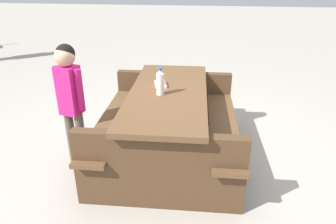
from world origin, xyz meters
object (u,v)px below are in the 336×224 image
(child_in_coat, at_px, (70,91))
(picnic_table, at_px, (168,119))
(hotdog_tray, at_px, (161,83))
(soda_bottle, at_px, (160,82))

(child_in_coat, bearing_deg, picnic_table, -77.32)
(hotdog_tray, relative_size, child_in_coat, 0.16)
(picnic_table, height_order, hotdog_tray, hotdog_tray)
(soda_bottle, height_order, child_in_coat, child_in_coat)
(child_in_coat, bearing_deg, hotdog_tray, -66.41)
(soda_bottle, height_order, hotdog_tray, soda_bottle)
(hotdog_tray, bearing_deg, child_in_coat, 113.59)
(soda_bottle, bearing_deg, picnic_table, -36.54)
(hotdog_tray, bearing_deg, soda_bottle, -172.29)
(soda_bottle, xyz_separation_m, child_in_coat, (-0.12, 0.86, -0.08))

